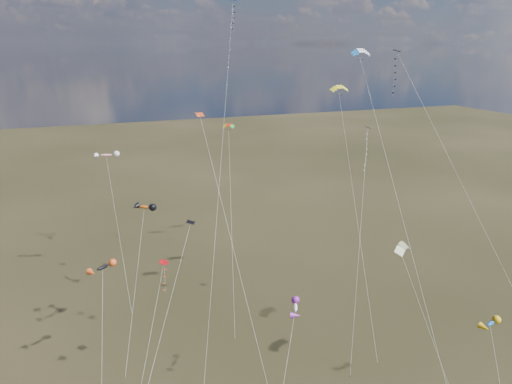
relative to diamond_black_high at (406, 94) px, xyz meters
name	(u,v)px	position (x,y,z in m)	size (l,w,h in m)	color
diamond_black_high	(406,94)	(0.00, 0.00, 0.00)	(13.22, 19.66, 36.55)	black
diamond_navy_tall	(231,43)	(-15.62, 21.55, 5.89)	(13.68, 30.30, 43.67)	#081A46
diamond_black_mid	(170,301)	(-30.94, -8.26, -17.53)	(10.71, 13.81, 20.16)	black
diamond_red_low	(163,283)	(-30.49, -0.09, -20.10)	(5.95, 9.40, 13.92)	#9F070D
diamond_navy_right	(366,160)	(-2.59, 3.71, -8.88)	(9.02, 13.71, 26.88)	#070D45
diamond_orange_center	(222,205)	(-23.74, -1.48, -10.94)	(3.65, 17.59, 29.80)	#C44417
parafoil_yellow	(340,88)	(-1.62, 13.20, -0.39)	(6.29, 22.21, 31.85)	yellow
parafoil_blue_white	(362,52)	(-2.84, 6.07, 4.69)	(2.70, 25.95, 37.01)	blue
parafoil_striped	(403,246)	(-4.96, -8.60, -15.65)	(4.18, 9.77, 16.54)	#F5AA0B
parafoil_tricolor	(229,127)	(-17.49, 17.29, -5.93)	(5.07, 16.18, 26.28)	#E3DE07
novelty_black_orange	(102,268)	(-36.85, 4.09, -19.07)	(3.19, 8.92, 12.91)	black
novelty_orange_black	(144,208)	(-31.14, 9.49, -14.15)	(6.07, 11.25, 17.93)	#D46012
novelty_white_purple	(295,308)	(-20.49, -14.01, -17.11)	(6.68, 8.44, 14.80)	white
novelty_redwhite_stripe	(106,156)	(-34.79, 28.62, -11.34)	(3.85, 16.69, 20.73)	red
novelty_blue_yellow	(491,324)	(-2.85, -19.49, -19.32)	(4.10, 9.26, 12.67)	blue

